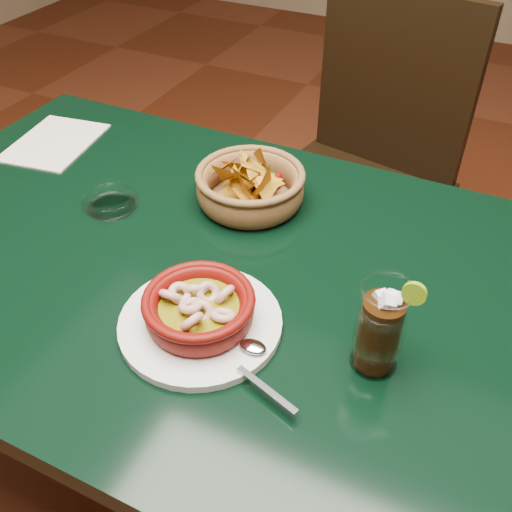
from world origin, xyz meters
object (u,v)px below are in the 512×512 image
at_px(dining_table, 191,295).
at_px(dining_chair, 362,171).
at_px(chip_basket, 250,186).
at_px(cola_drink, 380,328).
at_px(shrimp_plate, 200,312).

relative_size(dining_table, dining_chair, 1.23).
distance_m(chip_basket, cola_drink, 0.42).
bearing_deg(cola_drink, chip_basket, 139.98).
bearing_deg(shrimp_plate, dining_table, 128.28).
relative_size(dining_chair, chip_basket, 4.20).
height_order(dining_table, dining_chair, dining_chair).
relative_size(dining_table, cola_drink, 7.49).
relative_size(dining_table, shrimp_plate, 3.91).
bearing_deg(dining_table, cola_drink, -14.35).
height_order(dining_table, chip_basket, chip_basket).
height_order(dining_table, shrimp_plate, shrimp_plate).
bearing_deg(chip_basket, cola_drink, -40.02).
bearing_deg(shrimp_plate, chip_basket, 103.20).
distance_m(dining_table, cola_drink, 0.40).
bearing_deg(dining_table, dining_chair, 81.46).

